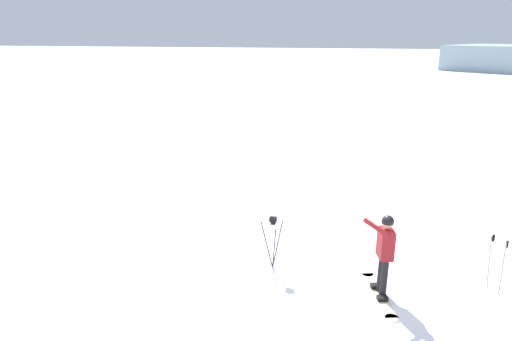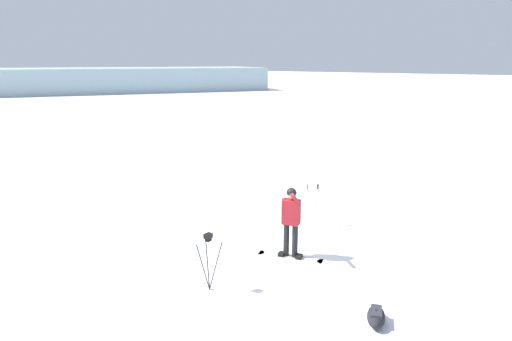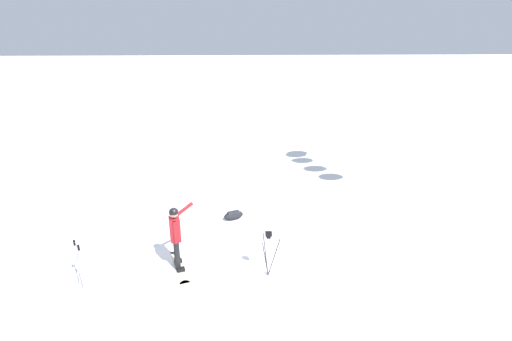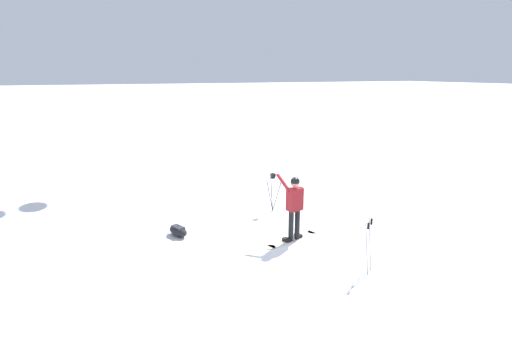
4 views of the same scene
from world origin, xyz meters
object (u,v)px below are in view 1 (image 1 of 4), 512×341
snowboarder (385,247)px  camera_tripod (273,232)px  snowboard (379,293)px  ski_poles (497,257)px

snowboarder → camera_tripod: bearing=77.0°
snowboarder → snowboard: bearing=120.4°
snowboard → ski_poles: ski_poles is taller
snowboarder → camera_tripod: snowboarder is taller
snowboard → snowboarder: bearing=-59.6°
snowboard → camera_tripod: (0.56, 2.32, 0.88)m
camera_tripod → snowboarder: bearing=-103.0°
ski_poles → snowboarder: bearing=105.7°
snowboarder → snowboard: snowboarder is taller
camera_tripod → ski_poles: (0.09, -4.59, -0.10)m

